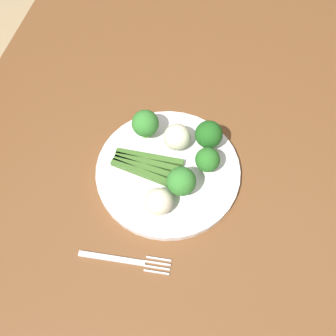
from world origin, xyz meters
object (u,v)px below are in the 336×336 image
Objects in this scene: dining_table at (178,221)px; broccoli_back at (184,182)px; broccoli_outer_edge at (208,160)px; asparagus_bundle at (147,166)px; broccoli_left at (145,124)px; broccoli_right at (209,135)px; cauliflower_near_center at (177,137)px; cauliflower_near_fork at (159,202)px; plate at (168,171)px; fork at (126,261)px.

broccoli_back is (-0.02, 0.00, 0.15)m from dining_table.
asparagus_bundle is at bearing -78.17° from broccoli_outer_edge.
broccoli_left reaches higher than broccoli_outer_edge.
broccoli_left is (0.00, -0.13, -0.00)m from broccoli_right.
cauliflower_near_fork is at bearing -0.43° from cauliflower_near_center.
plate is 0.04m from asparagus_bundle.
broccoli_right is 0.13m from broccoli_left.
broccoli_left is at bearing -142.28° from dining_table.
broccoli_back is at bearing 19.64° from cauliflower_near_center.
broccoli_back reaches higher than plate.
broccoli_outer_edge is 0.05m from broccoli_right.
asparagus_bundle is 0.84× the size of fork.
cauliflower_near_fork is (0.15, -0.06, -0.01)m from broccoli_right.
cauliflower_near_fork is (0.08, 0.04, 0.02)m from asparagus_bundle.
plate is 0.19m from fork.
broccoli_outer_edge is 1.13× the size of cauliflower_near_fork.
broccoli_left is 0.07m from cauliflower_near_center.
cauliflower_near_center is at bearing 82.37° from broccoli_left.
asparagus_bundle is at bearing -83.20° from plate.
plate is 0.09m from cauliflower_near_fork.
broccoli_right is (-0.08, 0.10, 0.03)m from asparagus_bundle.
broccoli_left is 1.29× the size of cauliflower_near_fork.
broccoli_outer_edge reaches higher than cauliflower_near_fork.
dining_table is at bearing -30.95° from asparagus_bundle.
broccoli_left is 0.40× the size of fork.
broccoli_right is 0.28m from fork.
dining_table is at bearing 37.72° from broccoli_left.
plate is at bearing -178.13° from cauliflower_near_fork.
fork is (0.26, -0.09, -0.05)m from broccoli_right.
broccoli_right is at bearing 91.49° from broccoli_left.
fork is (0.25, -0.03, -0.04)m from cauliflower_near_center.
cauliflower_near_center is at bearing 59.03° from asparagus_bundle.
dining_table is 0.14m from cauliflower_near_fork.
plate is at bearing -75.39° from broccoli_outer_edge.
broccoli_back is 0.11m from cauliflower_near_center.
asparagus_bundle is at bearing -124.49° from dining_table.
broccoli_back and broccoli_right have the same top height.
broccoli_back is at bearing -12.14° from broccoli_right.
fork is (0.15, -0.07, -0.05)m from broccoli_back.
broccoli_outer_edge is at bearing 104.61° from plate.
dining_table is 25.46× the size of broccoli_outer_edge.
broccoli_outer_edge is 0.12m from cauliflower_near_fork.
cauliflower_near_fork reaches higher than plate.
cauliflower_near_center is (-0.04, -0.07, -0.01)m from broccoli_outer_edge.
asparagus_bundle is (0.00, -0.04, 0.01)m from plate.
broccoli_back is at bearing 44.62° from plate.
cauliflower_near_center is (-0.10, -0.04, -0.01)m from broccoli_back.
fork is (0.11, -0.03, -0.04)m from cauliflower_near_fork.
broccoli_outer_edge is at bearing 69.55° from broccoli_left.
plate is at bearing -135.38° from broccoli_back.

